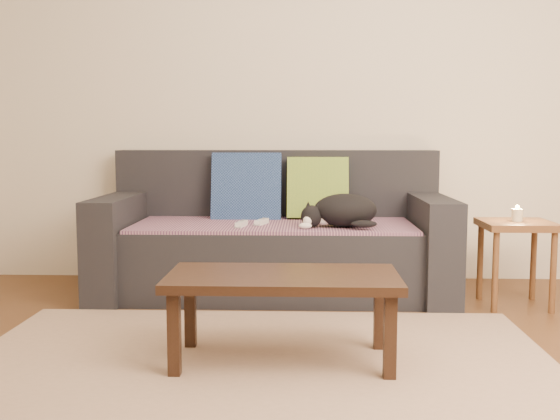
{
  "coord_description": "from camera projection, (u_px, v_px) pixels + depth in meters",
  "views": [
    {
      "loc": [
        0.19,
        -2.42,
        0.94
      ],
      "look_at": [
        0.05,
        1.2,
        0.55
      ],
      "focal_mm": 42.0,
      "sensor_mm": 36.0,
      "label": 1
    }
  ],
  "objects": [
    {
      "name": "cushion_green",
      "position": [
        318.0,
        189.0,
        4.16
      ],
      "size": [
        0.39,
        0.19,
        0.4
      ],
      "primitive_type": "cube",
      "rotation": [
        -0.24,
        0.0,
        0.0
      ],
      "color": "#0B4A2F",
      "rests_on": "throw_blanket"
    },
    {
      "name": "wii_remote_b",
      "position": [
        262.0,
        222.0,
        3.88
      ],
      "size": [
        0.08,
        0.15,
        0.03
      ],
      "primitive_type": "cube",
      "rotation": [
        0.0,
        0.0,
        1.26
      ],
      "color": "white",
      "rests_on": "throw_blanket"
    },
    {
      "name": "throw_blanket",
      "position": [
        273.0,
        225.0,
        3.94
      ],
      "size": [
        1.66,
        0.74,
        0.02
      ],
      "primitive_type": "cube",
      "color": "#412546",
      "rests_on": "sofa"
    },
    {
      "name": "cushion_navy",
      "position": [
        247.0,
        188.0,
        4.18
      ],
      "size": [
        0.44,
        0.21,
        0.45
      ],
      "primitive_type": "cube",
      "rotation": [
        -0.22,
        0.0,
        0.0
      ],
      "color": "#12254D",
      "rests_on": "throw_blanket"
    },
    {
      "name": "cat",
      "position": [
        342.0,
        211.0,
        3.75
      ],
      "size": [
        0.49,
        0.39,
        0.19
      ],
      "rotation": [
        0.0,
        0.0,
        -0.39
      ],
      "color": "black",
      "rests_on": "throw_blanket"
    },
    {
      "name": "sofa",
      "position": [
        274.0,
        242.0,
        4.04
      ],
      "size": [
        2.1,
        0.94,
        0.87
      ],
      "color": "#232328",
      "rests_on": "ground"
    },
    {
      "name": "candle",
      "position": [
        517.0,
        215.0,
        3.67
      ],
      "size": [
        0.06,
        0.06,
        0.09
      ],
      "color": "beige",
      "rests_on": "side_table"
    },
    {
      "name": "coffee_table",
      "position": [
        283.0,
        285.0,
        2.73
      ],
      "size": [
        0.96,
        0.48,
        0.38
      ],
      "color": "black",
      "rests_on": "rug"
    },
    {
      "name": "ground",
      "position": [
        255.0,
        386.0,
        2.51
      ],
      "size": [
        4.5,
        4.5,
        0.0
      ],
      "primitive_type": "plane",
      "color": "brown",
      "rests_on": "ground"
    },
    {
      "name": "rug",
      "position": [
        258.0,
        371.0,
        2.66
      ],
      "size": [
        2.5,
        1.8,
        0.01
      ],
      "primitive_type": "cube",
      "color": "tan",
      "rests_on": "ground"
    },
    {
      "name": "wii_remote_a",
      "position": [
        241.0,
        224.0,
        3.78
      ],
      "size": [
        0.06,
        0.15,
        0.03
      ],
      "primitive_type": "cube",
      "rotation": [
        0.0,
        0.0,
        1.39
      ],
      "color": "white",
      "rests_on": "throw_blanket"
    },
    {
      "name": "side_table",
      "position": [
        516.0,
        236.0,
        3.68
      ],
      "size": [
        0.39,
        0.39,
        0.48
      ],
      "color": "brown",
      "rests_on": "ground"
    },
    {
      "name": "back_wall",
      "position": [
        277.0,
        85.0,
        4.36
      ],
      "size": [
        4.5,
        0.04,
        2.6
      ],
      "primitive_type": "cube",
      "color": "beige",
      "rests_on": "ground"
    }
  ]
}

